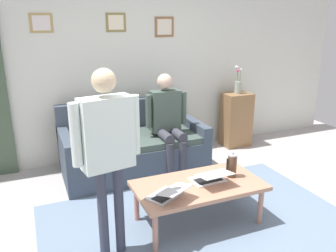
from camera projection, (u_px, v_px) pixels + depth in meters
name	position (u px, v px, depth m)	size (l,w,h in m)	color
ground_plane	(201.00, 231.00, 3.26)	(7.68, 7.68, 0.00)	#AAA5A4
area_rug	(202.00, 226.00, 3.33)	(2.99, 2.04, 0.01)	slate
back_wall	(129.00, 62.00, 4.79)	(7.04, 0.11, 2.70)	silver
couch	(133.00, 148.00, 4.50)	(1.80, 0.93, 0.88)	#3C4756
coffee_table	(198.00, 188.00, 3.31)	(1.23, 0.66, 0.42)	tan
laptop_left	(210.00, 178.00, 3.31)	(0.34, 0.37, 0.14)	silver
laptop_center	(168.00, 194.00, 3.02)	(0.42, 0.43, 0.13)	silver
french_press	(232.00, 165.00, 3.41)	(0.11, 0.09, 0.27)	#4C3323
side_shelf	(236.00, 120.00, 5.37)	(0.42, 0.32, 0.83)	olive
flower_vase	(238.00, 85.00, 5.21)	(0.10, 0.11, 0.42)	#97A393
person_standing	(107.00, 142.00, 2.66)	(0.57, 0.24, 1.59)	#353A4B
person_seated	(167.00, 118.00, 4.32)	(0.55, 0.51, 1.28)	#393A43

